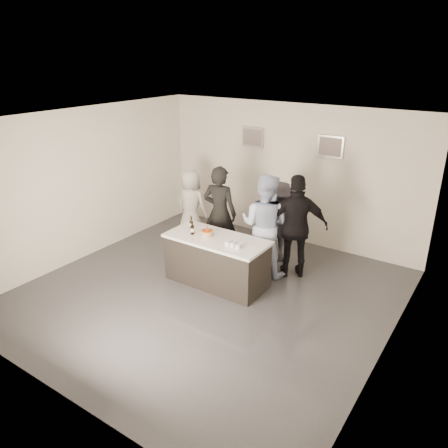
% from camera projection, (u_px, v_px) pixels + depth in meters
% --- Properties ---
extents(floor, '(6.00, 6.00, 0.00)m').
position_uv_depth(floor, '(208.00, 293.00, 7.70)').
color(floor, '#3D3D42').
rests_on(floor, ground).
extents(ceiling, '(6.00, 6.00, 0.00)m').
position_uv_depth(ceiling, '(205.00, 121.00, 6.59)').
color(ceiling, white).
extents(wall_back, '(6.00, 0.04, 3.00)m').
position_uv_depth(wall_back, '(288.00, 174.00, 9.45)').
color(wall_back, white).
rests_on(wall_back, ground).
extents(wall_front, '(6.00, 0.04, 3.00)m').
position_uv_depth(wall_front, '(48.00, 291.00, 4.84)').
color(wall_front, white).
rests_on(wall_front, ground).
extents(wall_left, '(0.04, 6.00, 3.00)m').
position_uv_depth(wall_left, '(86.00, 184.00, 8.71)').
color(wall_left, white).
rests_on(wall_left, ground).
extents(wall_right, '(0.04, 6.00, 3.00)m').
position_uv_depth(wall_right, '(396.00, 259.00, 5.59)').
color(wall_right, white).
rests_on(wall_right, ground).
extents(picture_left, '(0.54, 0.04, 0.44)m').
position_uv_depth(picture_left, '(253.00, 137.00, 9.64)').
color(picture_left, '#B2B2B7').
rests_on(picture_left, wall_back).
extents(picture_right, '(0.54, 0.04, 0.44)m').
position_uv_depth(picture_right, '(331.00, 147.00, 8.70)').
color(picture_right, '#B2B2B7').
rests_on(picture_right, wall_back).
extents(bar_counter, '(1.86, 0.86, 0.90)m').
position_uv_depth(bar_counter, '(217.00, 261.00, 7.89)').
color(bar_counter, white).
rests_on(bar_counter, ground).
extents(cake, '(0.23, 0.23, 0.08)m').
position_uv_depth(cake, '(207.00, 233.00, 7.81)').
color(cake, orange).
rests_on(cake, bar_counter).
extents(beer_bottle_a, '(0.07, 0.07, 0.26)m').
position_uv_depth(beer_bottle_a, '(191.00, 223.00, 8.05)').
color(beer_bottle_a, black).
rests_on(beer_bottle_a, bar_counter).
extents(beer_bottle_b, '(0.07, 0.07, 0.26)m').
position_uv_depth(beer_bottle_b, '(192.00, 228.00, 7.82)').
color(beer_bottle_b, black).
rests_on(beer_bottle_b, bar_counter).
extents(tumbler_cluster, '(0.30, 0.19, 0.08)m').
position_uv_depth(tumbler_cluster, '(234.00, 244.00, 7.38)').
color(tumbler_cluster, '#D16613').
rests_on(tumbler_cluster, bar_counter).
extents(candles, '(0.24, 0.08, 0.01)m').
position_uv_depth(candles, '(189.00, 239.00, 7.65)').
color(candles, pink).
rests_on(candles, bar_counter).
extents(person_main_black, '(0.77, 0.57, 1.93)m').
position_uv_depth(person_main_black, '(220.00, 213.00, 8.69)').
color(person_main_black, black).
rests_on(person_main_black, ground).
extents(person_main_blue, '(1.03, 0.85, 1.95)m').
position_uv_depth(person_main_blue, '(265.00, 225.00, 8.09)').
color(person_main_blue, '#B0C1E6').
rests_on(person_main_blue, ground).
extents(person_guest_left, '(0.77, 0.50, 1.57)m').
position_uv_depth(person_guest_left, '(191.00, 205.00, 9.74)').
color(person_guest_left, silver).
rests_on(person_guest_left, ground).
extents(person_guest_right, '(1.23, 1.02, 1.97)m').
position_uv_depth(person_guest_right, '(296.00, 227.00, 7.97)').
color(person_guest_right, black).
rests_on(person_guest_right, ground).
extents(person_guest_back, '(1.14, 0.76, 1.64)m').
position_uv_depth(person_guest_back, '(278.00, 222.00, 8.67)').
color(person_guest_back, '#323039').
rests_on(person_guest_back, ground).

